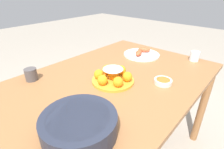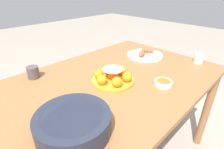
{
  "view_description": "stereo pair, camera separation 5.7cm",
  "coord_description": "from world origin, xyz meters",
  "px_view_note": "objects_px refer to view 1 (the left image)",
  "views": [
    {
      "loc": [
        0.74,
        0.66,
        1.32
      ],
      "look_at": [
        0.01,
        0.02,
        0.82
      ],
      "focal_mm": 28.0,
      "sensor_mm": 36.0,
      "label": 1
    },
    {
      "loc": [
        0.7,
        0.7,
        1.32
      ],
      "look_at": [
        0.01,
        0.02,
        0.82
      ],
      "focal_mm": 28.0,
      "sensor_mm": 36.0,
      "label": 2
    }
  ],
  "objects_px": {
    "cake_plate": "(113,76)",
    "cup_near": "(31,74)",
    "cup_far": "(195,56)",
    "dining_table": "(111,91)",
    "sauce_bowl": "(163,81)",
    "seafood_platter": "(141,54)",
    "serving_bowl": "(79,124)"
  },
  "relations": [
    {
      "from": "cake_plate",
      "to": "cup_near",
      "type": "height_order",
      "value": "cake_plate"
    },
    {
      "from": "cake_plate",
      "to": "sauce_bowl",
      "type": "bearing_deg",
      "value": 127.37
    },
    {
      "from": "seafood_platter",
      "to": "sauce_bowl",
      "type": "bearing_deg",
      "value": 48.59
    },
    {
      "from": "dining_table",
      "to": "cup_near",
      "type": "relative_size",
      "value": 19.12
    },
    {
      "from": "cup_far",
      "to": "dining_table",
      "type": "bearing_deg",
      "value": -23.79
    },
    {
      "from": "dining_table",
      "to": "sauce_bowl",
      "type": "relative_size",
      "value": 13.76
    },
    {
      "from": "cake_plate",
      "to": "cup_near",
      "type": "distance_m",
      "value": 0.51
    },
    {
      "from": "dining_table",
      "to": "seafood_platter",
      "type": "distance_m",
      "value": 0.5
    },
    {
      "from": "dining_table",
      "to": "cup_near",
      "type": "xyz_separation_m",
      "value": [
        0.34,
        -0.37,
        0.13
      ]
    },
    {
      "from": "cup_far",
      "to": "seafood_platter",
      "type": "bearing_deg",
      "value": -64.85
    },
    {
      "from": "dining_table",
      "to": "seafood_platter",
      "type": "bearing_deg",
      "value": -170.01
    },
    {
      "from": "cup_near",
      "to": "cup_far",
      "type": "height_order",
      "value": "cup_near"
    },
    {
      "from": "cake_plate",
      "to": "seafood_platter",
      "type": "distance_m",
      "value": 0.52
    },
    {
      "from": "cake_plate",
      "to": "sauce_bowl",
      "type": "xyz_separation_m",
      "value": [
        -0.19,
        0.24,
        -0.02
      ]
    },
    {
      "from": "sauce_bowl",
      "to": "cup_far",
      "type": "height_order",
      "value": "cup_far"
    },
    {
      "from": "dining_table",
      "to": "cup_near",
      "type": "bearing_deg",
      "value": -46.64
    },
    {
      "from": "serving_bowl",
      "to": "cup_far",
      "type": "xyz_separation_m",
      "value": [
        -1.09,
        0.08,
        -0.01
      ]
    },
    {
      "from": "cake_plate",
      "to": "sauce_bowl",
      "type": "relative_size",
      "value": 2.43
    },
    {
      "from": "cup_near",
      "to": "serving_bowl",
      "type": "bearing_deg",
      "value": 81.8
    },
    {
      "from": "sauce_bowl",
      "to": "seafood_platter",
      "type": "xyz_separation_m",
      "value": [
        -0.32,
        -0.36,
        -0.0
      ]
    },
    {
      "from": "cake_plate",
      "to": "sauce_bowl",
      "type": "distance_m",
      "value": 0.31
    },
    {
      "from": "seafood_platter",
      "to": "cup_near",
      "type": "height_order",
      "value": "cup_near"
    },
    {
      "from": "dining_table",
      "to": "cake_plate",
      "type": "distance_m",
      "value": 0.13
    },
    {
      "from": "serving_bowl",
      "to": "cup_near",
      "type": "height_order",
      "value": "serving_bowl"
    },
    {
      "from": "cake_plate",
      "to": "serving_bowl",
      "type": "xyz_separation_m",
      "value": [
        0.41,
        0.18,
        0.01
      ]
    },
    {
      "from": "sauce_bowl",
      "to": "seafood_platter",
      "type": "bearing_deg",
      "value": -131.41
    },
    {
      "from": "cake_plate",
      "to": "serving_bowl",
      "type": "height_order",
      "value": "cake_plate"
    },
    {
      "from": "seafood_platter",
      "to": "cup_far",
      "type": "height_order",
      "value": "cup_far"
    },
    {
      "from": "serving_bowl",
      "to": "cake_plate",
      "type": "bearing_deg",
      "value": -156.0
    },
    {
      "from": "dining_table",
      "to": "serving_bowl",
      "type": "distance_m",
      "value": 0.5
    },
    {
      "from": "cup_far",
      "to": "cake_plate",
      "type": "bearing_deg",
      "value": -20.72
    },
    {
      "from": "serving_bowl",
      "to": "cup_far",
      "type": "bearing_deg",
      "value": 175.92
    }
  ]
}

